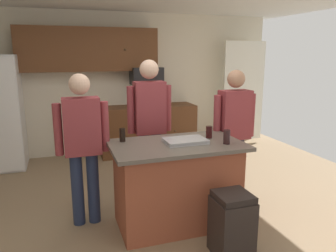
% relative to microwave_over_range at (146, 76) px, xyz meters
% --- Properties ---
extents(floor, '(7.04, 7.04, 0.00)m').
position_rel_microwave_over_range_xyz_m(floor, '(-0.60, -2.50, -1.45)').
color(floor, '#937A5B').
rests_on(floor, ground).
extents(back_wall, '(6.40, 0.10, 2.60)m').
position_rel_microwave_over_range_xyz_m(back_wall, '(-0.60, 0.30, -0.15)').
color(back_wall, beige).
rests_on(back_wall, ground).
extents(french_door_window_panel, '(0.90, 0.06, 2.00)m').
position_rel_microwave_over_range_xyz_m(french_door_window_panel, '(2.00, -0.10, -0.35)').
color(french_door_window_panel, white).
rests_on(french_door_window_panel, ground).
extents(cabinet_run_upper, '(2.40, 0.38, 0.75)m').
position_rel_microwave_over_range_xyz_m(cabinet_run_upper, '(-1.00, 0.10, 0.48)').
color(cabinet_run_upper, brown).
extents(cabinet_run_lower, '(1.80, 0.63, 0.90)m').
position_rel_microwave_over_range_xyz_m(cabinet_run_lower, '(0.00, -0.02, -1.00)').
color(cabinet_run_lower, brown).
rests_on(cabinet_run_lower, ground).
extents(microwave_over_range, '(0.56, 0.40, 0.32)m').
position_rel_microwave_over_range_xyz_m(microwave_over_range, '(0.00, 0.00, 0.00)').
color(microwave_over_range, black).
extents(kitchen_island, '(1.41, 0.83, 0.93)m').
position_rel_microwave_over_range_xyz_m(kitchen_island, '(-0.40, -2.74, -0.98)').
color(kitchen_island, '#9E4C33').
rests_on(kitchen_island, ground).
extents(person_host_foreground, '(0.57, 0.22, 1.66)m').
position_rel_microwave_over_range_xyz_m(person_host_foreground, '(0.51, -2.35, -0.49)').
color(person_host_foreground, '#383842').
rests_on(person_host_foreground, ground).
extents(person_guest_by_door, '(0.57, 0.22, 1.66)m').
position_rel_microwave_over_range_xyz_m(person_guest_by_door, '(-1.34, -2.40, -0.50)').
color(person_guest_by_door, '#232D4C').
rests_on(person_guest_by_door, ground).
extents(person_guest_left, '(0.57, 0.24, 1.78)m').
position_rel_microwave_over_range_xyz_m(person_guest_left, '(-0.49, -1.97, -0.41)').
color(person_guest_left, '#232D4C').
rests_on(person_guest_left, ground).
extents(glass_pilsner, '(0.06, 0.06, 0.15)m').
position_rel_microwave_over_range_xyz_m(glass_pilsner, '(-0.93, -2.48, -0.45)').
color(glass_pilsner, black).
rests_on(glass_pilsner, kitchen_island).
extents(glass_dark_ale, '(0.07, 0.07, 0.15)m').
position_rel_microwave_over_range_xyz_m(glass_dark_ale, '(0.09, -2.92, -0.45)').
color(glass_dark_ale, black).
rests_on(glass_dark_ale, kitchen_island).
extents(tumbler_amber, '(0.07, 0.07, 0.14)m').
position_rel_microwave_over_range_xyz_m(tumbler_amber, '(0.02, -2.64, -0.46)').
color(tumbler_amber, black).
rests_on(tumbler_amber, kitchen_island).
extents(serving_tray, '(0.44, 0.30, 0.04)m').
position_rel_microwave_over_range_xyz_m(serving_tray, '(-0.31, -2.74, -0.50)').
color(serving_tray, '#B7B7BC').
rests_on(serving_tray, kitchen_island).
extents(trash_bin, '(0.34, 0.34, 0.61)m').
position_rel_microwave_over_range_xyz_m(trash_bin, '(-0.10, -3.43, -1.15)').
color(trash_bin, black).
rests_on(trash_bin, ground).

